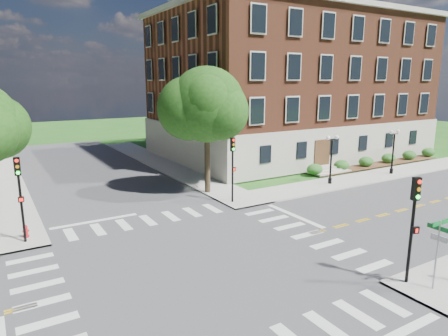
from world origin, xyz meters
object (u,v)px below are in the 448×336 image
twin_lamp_west (331,156)px  twin_lamp_east (393,149)px  traffic_signal_nw (20,189)px  street_sign_pole (438,241)px  fire_hydrant (26,232)px  traffic_signal_ne (233,161)px  traffic_signal_se (413,217)px

twin_lamp_west → twin_lamp_east: same height
traffic_signal_nw → street_sign_pole: traffic_signal_nw is taller
traffic_signal_nw → fire_hydrant: bearing=81.9°
traffic_signal_nw → twin_lamp_west: traffic_signal_nw is taller
traffic_signal_ne → twin_lamp_west: (10.16, 0.19, -0.66)m
traffic_signal_ne → fire_hydrant: bearing=178.9°
twin_lamp_east → traffic_signal_ne: bearing=179.7°
twin_lamp_west → street_sign_pole: 18.05m
twin_lamp_west → fire_hydrant: (-23.97, 0.08, -2.06)m
twin_lamp_east → street_sign_pole: twin_lamp_east is taller
traffic_signal_se → fire_hydrant: traffic_signal_se is taller
twin_lamp_west → traffic_signal_nw: bearing=-178.5°
traffic_signal_ne → street_sign_pole: size_ratio=1.55×
traffic_signal_ne → twin_lamp_east: size_ratio=1.13×
traffic_signal_se → traffic_signal_nw: (-14.16, 13.78, 0.00)m
traffic_signal_ne → traffic_signal_nw: bearing=-178.2°
traffic_signal_se → twin_lamp_west: size_ratio=1.13×
traffic_signal_nw → street_sign_pole: 20.76m
traffic_signal_ne → traffic_signal_nw: 13.91m
fire_hydrant → traffic_signal_ne: bearing=-1.1°
twin_lamp_east → fire_hydrant: bearing=179.4°
traffic_signal_nw → traffic_signal_se: bearing=-44.2°
fire_hydrant → twin_lamp_west: bearing=-0.2°
traffic_signal_nw → street_sign_pole: bearing=-45.3°
traffic_signal_nw → street_sign_pole: (14.59, -14.74, -0.88)m
traffic_signal_ne → fire_hydrant: 14.08m
traffic_signal_se → fire_hydrant: bearing=134.2°
traffic_signal_nw → twin_lamp_west: 24.09m
twin_lamp_west → street_sign_pole: bearing=-121.7°
traffic_signal_nw → twin_lamp_west: (24.07, 0.62, -0.66)m
traffic_signal_nw → fire_hydrant: traffic_signal_nw is taller
twin_lamp_east → traffic_signal_se: bearing=-141.6°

